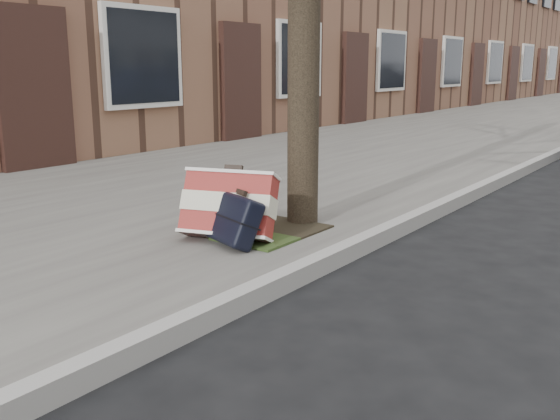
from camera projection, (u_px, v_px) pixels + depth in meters
The scene contains 5 objects.
ground at pixel (444, 377), 2.83m from camera, with size 120.00×120.00×0.00m, color black.
near_sidewalk at pixel (526, 116), 16.74m from camera, with size 5.00×70.00×0.12m, color slate.
dirt_patch at pixel (260, 229), 4.89m from camera, with size 0.85×0.85×0.01m, color black.
suitcase_red at pixel (229, 205), 4.57m from camera, with size 0.67×0.19×0.49m, color maroon.
suitcase_navy at pixel (232, 218), 4.44m from camera, with size 0.50×0.16×0.36m, color black.
Camera 1 is at (0.92, -2.53, 1.38)m, focal length 40.00 mm.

